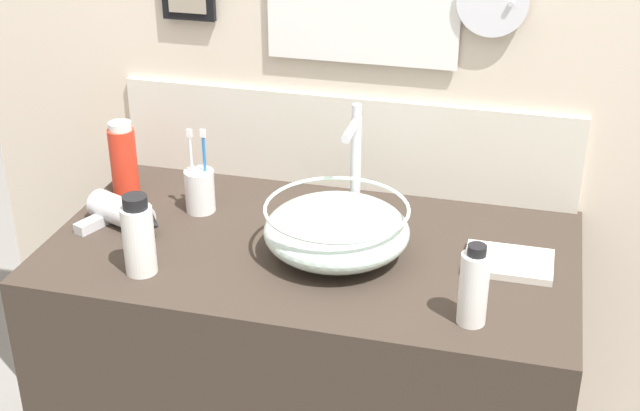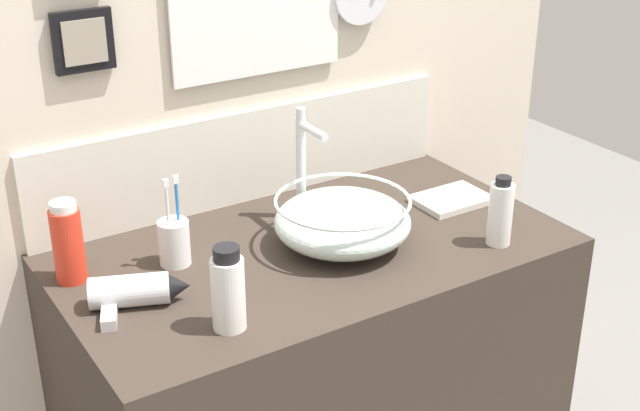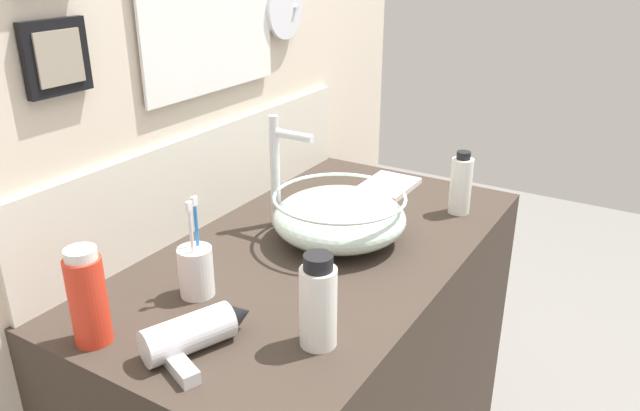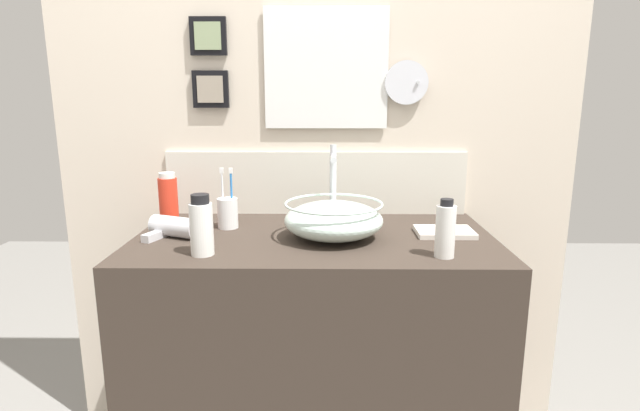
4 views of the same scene
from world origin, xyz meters
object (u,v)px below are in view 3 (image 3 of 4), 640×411
object	(u,v)px
toothbrush_cup	(196,271)
spray_bottle	(318,303)
hair_drier	(196,333)
hand_towel	(388,186)
faucet	(279,165)
glass_bowl_sink	(339,217)
shampoo_bottle	(461,184)
soap_dispenser	(88,298)

from	to	relation	value
toothbrush_cup	spray_bottle	size ratio (longest dim) A/B	1.19
hair_drier	spray_bottle	world-z (taller)	spray_bottle
hair_drier	hand_towel	size ratio (longest dim) A/B	1.14
faucet	hand_towel	size ratio (longest dim) A/B	1.52
hair_drier	toothbrush_cup	distance (m)	0.18
faucet	spray_bottle	distance (m)	0.51
glass_bowl_sink	spray_bottle	size ratio (longest dim) A/B	1.78
faucet	toothbrush_cup	xyz separation A→B (m)	(-0.36, -0.05, -0.11)
hair_drier	shampoo_bottle	bearing A→B (deg)	-12.98
glass_bowl_sink	soap_dispenser	bearing A→B (deg)	163.30
faucet	soap_dispenser	xyz separation A→B (m)	(-0.58, 0.00, -0.07)
hair_drier	shampoo_bottle	world-z (taller)	shampoo_bottle
soap_dispenser	shampoo_bottle	size ratio (longest dim) A/B	1.10
faucet	soap_dispenser	distance (m)	0.58
toothbrush_cup	shampoo_bottle	bearing A→B (deg)	-24.67
hair_drier	toothbrush_cup	bearing A→B (deg)	41.13
faucet	hair_drier	world-z (taller)	faucet
faucet	shampoo_bottle	bearing A→B (deg)	-48.92
glass_bowl_sink	faucet	xyz separation A→B (m)	(0.00, 0.17, 0.10)
glass_bowl_sink	hair_drier	distance (m)	0.50
glass_bowl_sink	faucet	size ratio (longest dim) A/B	1.12
spray_bottle	shampoo_bottle	world-z (taller)	spray_bottle
soap_dispenser	spray_bottle	bearing A→B (deg)	-59.89
spray_bottle	shampoo_bottle	distance (m)	0.68
toothbrush_cup	soap_dispenser	distance (m)	0.22
glass_bowl_sink	toothbrush_cup	bearing A→B (deg)	161.25
hair_drier	toothbrush_cup	xyz separation A→B (m)	(0.14, 0.12, 0.02)
toothbrush_cup	soap_dispenser	world-z (taller)	toothbrush_cup
faucet	shampoo_bottle	size ratio (longest dim) A/B	1.68
faucet	shampoo_bottle	xyz separation A→B (m)	(0.31, -0.35, -0.08)
glass_bowl_sink	hair_drier	xyz separation A→B (m)	(-0.50, 0.00, -0.03)
glass_bowl_sink	soap_dispenser	distance (m)	0.60
hair_drier	spray_bottle	size ratio (longest dim) A/B	1.20
toothbrush_cup	shampoo_bottle	xyz separation A→B (m)	(0.67, -0.31, 0.02)
soap_dispenser	hand_towel	size ratio (longest dim) A/B	0.99
hand_towel	soap_dispenser	bearing A→B (deg)	172.34
glass_bowl_sink	soap_dispenser	world-z (taller)	soap_dispenser
shampoo_bottle	hand_towel	size ratio (longest dim) A/B	0.90
hand_towel	shampoo_bottle	bearing A→B (deg)	-103.39
hair_drier	soap_dispenser	xyz separation A→B (m)	(-0.08, 0.17, 0.06)
faucet	soap_dispenser	size ratio (longest dim) A/B	1.53
spray_bottle	shampoo_bottle	bearing A→B (deg)	-1.06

